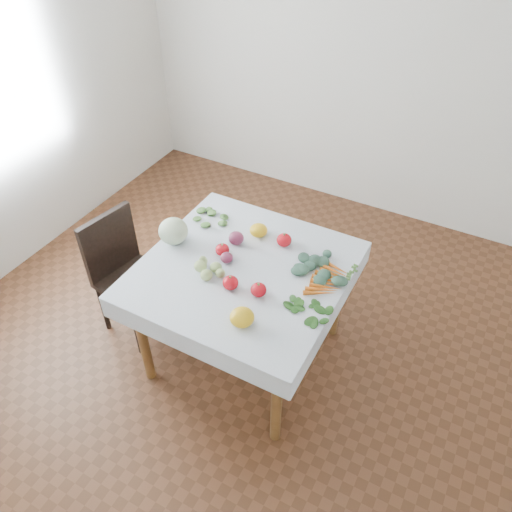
% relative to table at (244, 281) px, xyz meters
% --- Properties ---
extents(ground, '(4.00, 4.00, 0.00)m').
position_rel_table_xyz_m(ground, '(0.00, 0.00, -0.65)').
color(ground, '#57311B').
extents(back_wall, '(4.00, 0.04, 2.70)m').
position_rel_table_xyz_m(back_wall, '(0.00, 2.00, 0.70)').
color(back_wall, silver).
rests_on(back_wall, ground).
extents(table, '(1.00, 1.00, 0.75)m').
position_rel_table_xyz_m(table, '(0.00, 0.00, 0.00)').
color(table, brown).
rests_on(table, ground).
extents(tablecloth, '(1.12, 1.12, 0.01)m').
position_rel_table_xyz_m(tablecloth, '(0.00, 0.00, 0.10)').
color(tablecloth, white).
rests_on(tablecloth, table).
extents(chair, '(0.45, 0.45, 0.86)m').
position_rel_table_xyz_m(chair, '(-0.83, -0.11, -0.16)').
color(chair, black).
rests_on(chair, ground).
extents(cabbage, '(0.20, 0.20, 0.16)m').
position_rel_table_xyz_m(cabbage, '(-0.48, 0.01, 0.18)').
color(cabbage, silver).
rests_on(cabbage, tablecloth).
extents(tomato_a, '(0.10, 0.10, 0.07)m').
position_rel_table_xyz_m(tomato_a, '(-0.17, 0.05, 0.14)').
color(tomato_a, red).
rests_on(tomato_a, tablecloth).
extents(tomato_b, '(0.11, 0.11, 0.08)m').
position_rel_table_xyz_m(tomato_b, '(0.11, 0.29, 0.14)').
color(tomato_b, red).
rests_on(tomato_b, tablecloth).
extents(tomato_c, '(0.11, 0.11, 0.07)m').
position_rel_table_xyz_m(tomato_c, '(0.17, -0.14, 0.14)').
color(tomato_c, red).
rests_on(tomato_c, tablecloth).
extents(tomato_d, '(0.10, 0.10, 0.08)m').
position_rel_table_xyz_m(tomato_d, '(0.02, -0.17, 0.14)').
color(tomato_d, red).
rests_on(tomato_d, tablecloth).
extents(heirloom_back, '(0.14, 0.14, 0.08)m').
position_rel_table_xyz_m(heirloom_back, '(-0.06, 0.30, 0.14)').
color(heirloom_back, yellow).
rests_on(heirloom_back, tablecloth).
extents(heirloom_front, '(0.16, 0.16, 0.09)m').
position_rel_table_xyz_m(heirloom_front, '(0.19, -0.36, 0.15)').
color(heirloom_front, yellow).
rests_on(heirloom_front, tablecloth).
extents(onion_a, '(0.11, 0.11, 0.08)m').
position_rel_table_xyz_m(onion_a, '(-0.15, 0.17, 0.14)').
color(onion_a, '#5F1B3A').
rests_on(onion_a, tablecloth).
extents(onion_b, '(0.09, 0.09, 0.06)m').
position_rel_table_xyz_m(onion_b, '(-0.11, 0.00, 0.13)').
color(onion_b, '#5F1B3A').
rests_on(onion_b, tablecloth).
extents(tomatillo_cluster, '(0.18, 0.11, 0.05)m').
position_rel_table_xyz_m(tomatillo_cluster, '(-0.15, -0.13, 0.13)').
color(tomatillo_cluster, '#99B468').
rests_on(tomatillo_cluster, tablecloth).
extents(carrot_bunch, '(0.18, 0.31, 0.03)m').
position_rel_table_xyz_m(carrot_bunch, '(0.47, 0.12, 0.12)').
color(carrot_bunch, orange).
rests_on(carrot_bunch, tablecloth).
extents(kale_bunch, '(0.30, 0.26, 0.04)m').
position_rel_table_xyz_m(kale_bunch, '(0.38, 0.20, 0.12)').
color(kale_bunch, '#335340').
rests_on(kale_bunch, tablecloth).
extents(basil_bunch, '(0.31, 0.22, 0.01)m').
position_rel_table_xyz_m(basil_bunch, '(0.48, -0.16, 0.11)').
color(basil_bunch, '#25561B').
rests_on(basil_bunch, tablecloth).
extents(dill_bunch, '(0.23, 0.16, 0.02)m').
position_rel_table_xyz_m(dill_bunch, '(-0.41, 0.29, 0.11)').
color(dill_bunch, '#507D39').
rests_on(dill_bunch, tablecloth).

